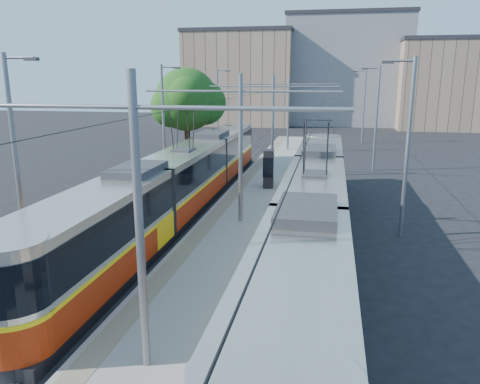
# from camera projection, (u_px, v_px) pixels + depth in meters

# --- Properties ---
(ground) EXTENTS (160.00, 160.00, 0.00)m
(ground) POSITION_uv_depth(u_px,v_px,m) (194.00, 301.00, 15.33)
(ground) COLOR black
(ground) RESTS_ON ground
(platform) EXTENTS (4.00, 50.00, 0.30)m
(platform) POSITION_uv_depth(u_px,v_px,m) (266.00, 184.00, 31.49)
(platform) COLOR gray
(platform) RESTS_ON ground
(tactile_strip_left) EXTENTS (0.70, 50.00, 0.01)m
(tactile_strip_left) POSITION_uv_depth(u_px,v_px,m) (245.00, 181.00, 31.72)
(tactile_strip_left) COLOR gray
(tactile_strip_left) RESTS_ON platform
(tactile_strip_right) EXTENTS (0.70, 50.00, 0.01)m
(tactile_strip_right) POSITION_uv_depth(u_px,v_px,m) (288.00, 182.00, 31.18)
(tactile_strip_right) COLOR gray
(tactile_strip_right) RESTS_ON platform
(rails) EXTENTS (8.71, 70.00, 0.03)m
(rails) POSITION_uv_depth(u_px,v_px,m) (266.00, 186.00, 31.52)
(rails) COLOR gray
(rails) RESTS_ON ground
(track_arrow) EXTENTS (1.20, 5.00, 0.01)m
(track_arrow) POSITION_uv_depth(u_px,v_px,m) (40.00, 337.00, 13.14)
(track_arrow) COLOR silver
(track_arrow) RESTS_ON ground
(tram_left) EXTENTS (2.43, 31.04, 5.50)m
(tram_left) POSITION_uv_depth(u_px,v_px,m) (184.00, 179.00, 25.48)
(tram_left) COLOR black
(tram_left) RESTS_ON ground
(tram_right) EXTENTS (2.43, 28.49, 5.50)m
(tram_right) POSITION_uv_depth(u_px,v_px,m) (313.00, 210.00, 19.09)
(tram_right) COLOR black
(tram_right) RESTS_ON ground
(catenary) EXTENTS (9.20, 70.00, 7.00)m
(catenary) POSITION_uv_depth(u_px,v_px,m) (260.00, 122.00, 27.73)
(catenary) COLOR slate
(catenary) RESTS_ON platform
(street_lamps) EXTENTS (15.18, 38.22, 8.00)m
(street_lamps) POSITION_uv_depth(u_px,v_px,m) (274.00, 118.00, 34.34)
(street_lamps) COLOR slate
(street_lamps) RESTS_ON ground
(shelter) EXTENTS (0.74, 1.13, 2.39)m
(shelter) POSITION_uv_depth(u_px,v_px,m) (269.00, 168.00, 29.63)
(shelter) COLOR black
(shelter) RESTS_ON platform
(tree) EXTENTS (5.43, 5.02, 7.88)m
(tree) POSITION_uv_depth(u_px,v_px,m) (191.00, 101.00, 36.85)
(tree) COLOR #382314
(tree) RESTS_ON ground
(building_left) EXTENTS (16.32, 12.24, 14.03)m
(building_left) POSITION_uv_depth(u_px,v_px,m) (242.00, 78.00, 72.70)
(building_left) COLOR gray
(building_left) RESTS_ON ground
(building_centre) EXTENTS (18.36, 14.28, 16.37)m
(building_centre) POSITION_uv_depth(u_px,v_px,m) (346.00, 70.00, 73.24)
(building_centre) COLOR gray
(building_centre) RESTS_ON ground
(building_right) EXTENTS (14.28, 10.20, 12.39)m
(building_right) POSITION_uv_depth(u_px,v_px,m) (449.00, 84.00, 65.37)
(building_right) COLOR gray
(building_right) RESTS_ON ground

